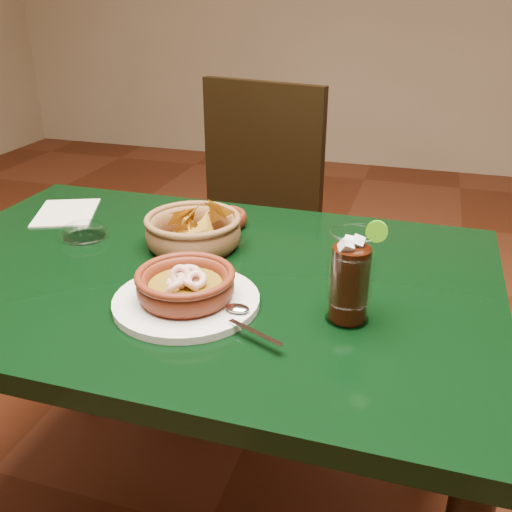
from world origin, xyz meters
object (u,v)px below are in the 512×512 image
(dining_table, at_px, (195,312))
(dining_chair, at_px, (242,226))
(shrimp_plate, at_px, (186,289))
(chip_basket, at_px, (193,230))
(cola_drink, at_px, (350,278))

(dining_table, height_order, dining_chair, dining_chair)
(shrimp_plate, xyz_separation_m, chip_basket, (-0.09, 0.24, 0.01))
(dining_table, relative_size, cola_drink, 6.46)
(chip_basket, xyz_separation_m, cola_drink, (0.37, -0.20, 0.04))
(dining_chair, bearing_deg, chip_basket, -81.42)
(shrimp_plate, bearing_deg, cola_drink, 7.25)
(dining_chair, bearing_deg, dining_table, -79.36)
(shrimp_plate, bearing_deg, dining_table, 108.52)
(dining_table, height_order, cola_drink, cola_drink)
(shrimp_plate, xyz_separation_m, cola_drink, (0.28, 0.04, 0.05))
(dining_table, bearing_deg, chip_basket, 111.45)
(shrimp_plate, relative_size, chip_basket, 1.40)
(dining_chair, xyz_separation_m, cola_drink, (0.46, -0.81, 0.28))
(cola_drink, bearing_deg, shrimp_plate, -172.75)
(chip_basket, relative_size, cola_drink, 1.30)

